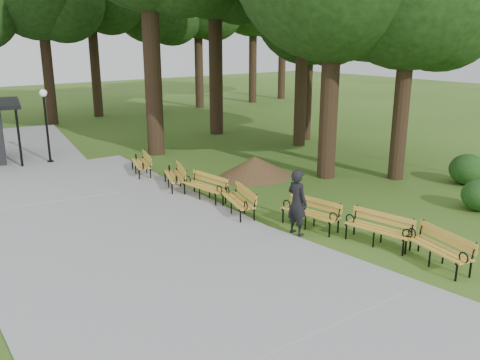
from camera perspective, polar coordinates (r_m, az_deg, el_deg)
ground at (r=15.13m, az=2.92°, el=-4.91°), size 100.00×100.00×0.00m
path at (r=15.64m, az=-15.75°, el=-4.70°), size 12.00×38.00×0.06m
person at (r=14.10m, az=6.49°, el=-2.53°), size 0.47×0.70×1.88m
lamp_post at (r=23.37m, az=-21.21°, el=7.34°), size 0.32×0.32×3.23m
dirt_mound at (r=20.01m, az=1.69°, el=1.54°), size 2.65×2.65×0.81m
bench_0 at (r=13.19m, az=21.45°, el=-7.23°), size 1.05×2.00×0.88m
bench_1 at (r=13.95m, az=15.36°, el=-5.41°), size 0.99×1.99×0.88m
bench_2 at (r=14.77m, az=7.94°, el=-3.77°), size 0.95×1.98×0.88m
bench_3 at (r=15.74m, az=-0.24°, el=-2.36°), size 1.17×2.00×0.88m
bench_4 at (r=17.20m, az=-4.05°, el=-0.79°), size 0.86×1.96×0.88m
bench_5 at (r=18.58m, az=-7.46°, el=0.38°), size 1.27×2.00×0.88m
bench_6 at (r=20.66m, az=-11.16°, el=1.80°), size 1.16×2.00×0.88m
lawn_tree_5 at (r=27.18m, az=7.91°, el=18.63°), size 5.67×5.67×9.59m
shrub_1 at (r=20.88m, az=24.22°, el=-0.42°), size 1.36×1.36×1.15m
shrub_2 at (r=17.95m, az=25.40°, el=-3.10°), size 1.19×1.19×1.01m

